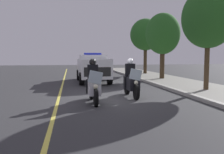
% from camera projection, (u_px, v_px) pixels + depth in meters
% --- Properties ---
extents(ground_plane, '(80.00, 80.00, 0.00)m').
position_uv_depth(ground_plane, '(112.00, 97.00, 10.34)').
color(ground_plane, '#333335').
extents(curb_strip, '(48.00, 0.24, 0.15)m').
position_uv_depth(curb_strip, '(185.00, 93.00, 10.94)').
color(curb_strip, '#9E9B93').
rests_on(curb_strip, ground).
extents(sidewalk_strip, '(48.00, 3.60, 0.10)m').
position_uv_depth(sidewalk_strip, '(221.00, 93.00, 11.28)').
color(sidewalk_strip, gray).
rests_on(sidewalk_strip, ground).
extents(lane_stripe_center, '(48.00, 0.12, 0.01)m').
position_uv_depth(lane_stripe_center, '(59.00, 99.00, 9.94)').
color(lane_stripe_center, '#E0D14C').
rests_on(lane_stripe_center, ground).
extents(police_motorcycle_lead_left, '(2.14, 0.57, 1.72)m').
position_uv_depth(police_motorcycle_lead_left, '(93.00, 85.00, 9.13)').
color(police_motorcycle_lead_left, black).
rests_on(police_motorcycle_lead_left, ground).
extents(police_motorcycle_lead_right, '(2.14, 0.57, 1.72)m').
position_uv_depth(police_motorcycle_lead_right, '(131.00, 81.00, 10.41)').
color(police_motorcycle_lead_right, black).
rests_on(police_motorcycle_lead_right, ground).
extents(police_suv, '(4.94, 2.16, 2.05)m').
position_uv_depth(police_suv, '(93.00, 67.00, 16.34)').
color(police_suv, silver).
rests_on(police_suv, ground).
extents(tree_mid_block, '(2.65, 2.65, 5.17)m').
position_uv_depth(tree_mid_block, '(208.00, 18.00, 11.76)').
color(tree_mid_block, '#4C3823').
rests_on(tree_mid_block, sidewalk_strip).
extents(tree_far_back, '(2.65, 2.65, 5.02)m').
position_uv_depth(tree_far_back, '(163.00, 34.00, 17.95)').
color(tree_far_back, '#42301E').
rests_on(tree_far_back, sidewalk_strip).
extents(tree_behind_suv, '(3.06, 3.06, 5.45)m').
position_uv_depth(tree_behind_suv, '(146.00, 35.00, 23.30)').
color(tree_behind_suv, '#42301E').
rests_on(tree_behind_suv, sidewalk_strip).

